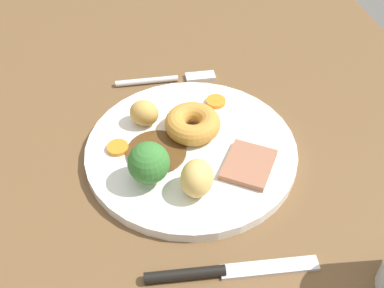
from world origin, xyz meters
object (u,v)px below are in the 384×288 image
Objects in this scene: dinner_plate at (192,153)px; yorkshire_pudding at (193,124)px; broccoli_floret at (149,163)px; carrot_coin_front at (118,148)px; knife at (217,272)px; meat_slice_main at (249,165)px; fork at (169,79)px; roast_potato_left at (197,178)px; carrot_coin_back at (216,101)px; roast_potato_right at (144,113)px.

dinner_plate is 3.71× the size of yorkshire_pudding.
carrot_coin_front is at bearing -152.17° from broccoli_floret.
carrot_coin_front is 20.93cm from knife.
meat_slice_main is 2.45× the size of carrot_coin_front.
fork is at bearing 146.90° from carrot_coin_front.
carrot_coin_back is (-15.02, 6.25, -1.90)cm from roast_potato_left.
knife reaches higher than fork.
fork is (-10.14, 5.21, -2.76)cm from roast_potato_right.
dinner_plate is at bearing 38.56° from roast_potato_right.
yorkshire_pudding reaches higher than meat_slice_main.
broccoli_floret reaches higher than roast_potato_left.
carrot_coin_front reaches higher than fork.
roast_potato_right is (-3.04, -5.90, 0.37)cm from yorkshire_pudding.
dinner_plate is 9.54cm from carrot_coin_front.
meat_slice_main reaches higher than fork.
broccoli_floret is 21.73cm from fork.
roast_potato_right is at bearing -113.44° from fork.
knife is at bearing -30.13° from meat_slice_main.
meat_slice_main is 0.92× the size of yorkshire_pudding.
broccoli_floret reaches higher than knife.
carrot_coin_back is at bearing 81.71° from knife.
meat_slice_main reaches higher than carrot_coin_front.
carrot_coin_back is 16.89cm from broccoli_floret.
carrot_coin_front is 15.79cm from carrot_coin_back.
roast_potato_left is at bearing -7.99° from dinner_plate.
knife is at bearing -5.75° from yorkshire_pudding.
roast_potato_right is at bearing -162.49° from roast_potato_left.
roast_potato_left is 5.86cm from broccoli_floret.
fork is at bearing -147.81° from carrot_coin_back.
yorkshire_pudding is 13.41cm from fork.
roast_potato_right is 6.11cm from carrot_coin_front.
broccoli_floret reaches higher than meat_slice_main.
broccoli_floret reaches higher than yorkshire_pudding.
broccoli_floret is (-0.52, -12.16, 2.59)cm from meat_slice_main.
meat_slice_main is 1.45× the size of roast_potato_left.
meat_slice_main is at bearing 46.00° from roast_potato_right.
roast_potato_left is (10.07, -1.77, 0.81)cm from yorkshire_pudding.
carrot_coin_back is at bearing 157.41° from roast_potato_left.
roast_potato_left is at bearing -72.12° from meat_slice_main.
meat_slice_main reaches higher than dinner_plate.
dinner_plate is 7.39cm from roast_potato_left.
carrot_coin_front is 1.00× the size of carrot_coin_back.
fork is (-14.37, 9.37, -1.29)cm from carrot_coin_front.
dinner_plate is 6.93× the size of roast_potato_right.
carrot_coin_back is (-1.91, 10.38, -1.46)cm from roast_potato_right.
dinner_plate is at bearing 92.00° from knife.
yorkshire_pudding is 10.25cm from roast_potato_left.
fork is 33.69cm from knife.
roast_potato_right reaches higher than yorkshire_pudding.
yorkshire_pudding reaches higher than carrot_coin_back.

